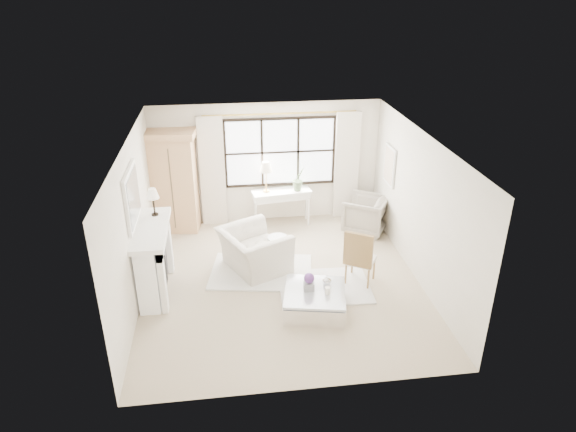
% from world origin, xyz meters
% --- Properties ---
extents(floor, '(5.50, 5.50, 0.00)m').
position_xyz_m(floor, '(0.00, 0.00, 0.00)').
color(floor, tan).
rests_on(floor, ground).
extents(ceiling, '(5.50, 5.50, 0.00)m').
position_xyz_m(ceiling, '(0.00, 0.00, 2.70)').
color(ceiling, silver).
rests_on(ceiling, ground).
extents(wall_back, '(5.00, 0.00, 5.00)m').
position_xyz_m(wall_back, '(0.00, 2.75, 1.35)').
color(wall_back, white).
rests_on(wall_back, ground).
extents(wall_front, '(5.00, 0.00, 5.00)m').
position_xyz_m(wall_front, '(0.00, -2.75, 1.35)').
color(wall_front, white).
rests_on(wall_front, ground).
extents(wall_left, '(0.00, 5.50, 5.50)m').
position_xyz_m(wall_left, '(-2.50, 0.00, 1.35)').
color(wall_left, beige).
rests_on(wall_left, ground).
extents(wall_right, '(0.00, 5.50, 5.50)m').
position_xyz_m(wall_right, '(2.50, 0.00, 1.35)').
color(wall_right, beige).
rests_on(wall_right, ground).
extents(window_pane, '(2.40, 0.02, 1.50)m').
position_xyz_m(window_pane, '(0.30, 2.73, 1.60)').
color(window_pane, white).
rests_on(window_pane, wall_back).
extents(window_frame, '(2.50, 0.04, 1.50)m').
position_xyz_m(window_frame, '(0.30, 2.72, 1.60)').
color(window_frame, black).
rests_on(window_frame, wall_back).
extents(curtain_rod, '(3.30, 0.04, 0.04)m').
position_xyz_m(curtain_rod, '(0.30, 2.67, 2.47)').
color(curtain_rod, '#B08D3D').
rests_on(curtain_rod, wall_back).
extents(curtain_left, '(0.55, 0.10, 2.47)m').
position_xyz_m(curtain_left, '(-1.20, 2.65, 1.24)').
color(curtain_left, beige).
rests_on(curtain_left, ground).
extents(curtain_right, '(0.55, 0.10, 2.47)m').
position_xyz_m(curtain_right, '(1.80, 2.65, 1.24)').
color(curtain_right, silver).
rests_on(curtain_right, ground).
extents(fireplace, '(0.58, 1.66, 1.26)m').
position_xyz_m(fireplace, '(-2.27, 0.00, 0.65)').
color(fireplace, white).
rests_on(fireplace, ground).
extents(mirror_frame, '(0.05, 1.15, 0.95)m').
position_xyz_m(mirror_frame, '(-2.47, 0.00, 1.84)').
color(mirror_frame, white).
rests_on(mirror_frame, wall_left).
extents(mirror_glass, '(0.02, 1.00, 0.80)m').
position_xyz_m(mirror_glass, '(-2.44, 0.00, 1.84)').
color(mirror_glass, '#B6BBC1').
rests_on(mirror_glass, wall_left).
extents(art_frame, '(0.04, 0.62, 0.82)m').
position_xyz_m(art_frame, '(2.47, 1.70, 1.55)').
color(art_frame, silver).
rests_on(art_frame, wall_right).
extents(art_canvas, '(0.01, 0.52, 0.72)m').
position_xyz_m(art_canvas, '(2.45, 1.70, 1.55)').
color(art_canvas, beige).
rests_on(art_canvas, wall_right).
extents(mantel_lamp, '(0.22, 0.22, 0.51)m').
position_xyz_m(mantel_lamp, '(-2.21, 0.49, 1.65)').
color(mantel_lamp, black).
rests_on(mantel_lamp, fireplace).
extents(armoire, '(1.19, 0.82, 2.24)m').
position_xyz_m(armoire, '(-2.06, 2.49, 1.14)').
color(armoire, tan).
rests_on(armoire, floor).
extents(console_table, '(1.35, 0.62, 0.80)m').
position_xyz_m(console_table, '(0.29, 2.43, 0.40)').
color(console_table, white).
rests_on(console_table, floor).
extents(console_lamp, '(0.28, 0.28, 0.69)m').
position_xyz_m(console_lamp, '(-0.05, 2.43, 1.36)').
color(console_lamp, '#A57A39').
rests_on(console_lamp, console_table).
extents(orchid_plant, '(0.37, 0.35, 0.52)m').
position_xyz_m(orchid_plant, '(0.67, 2.42, 1.06)').
color(orchid_plant, '#5A734D').
rests_on(orchid_plant, console_table).
extents(side_table, '(0.40, 0.40, 0.51)m').
position_xyz_m(side_table, '(0.02, 0.80, 0.33)').
color(side_table, white).
rests_on(side_table, floor).
extents(rug_left, '(2.09, 1.64, 0.03)m').
position_xyz_m(rug_left, '(-0.35, 0.36, 0.02)').
color(rug_left, white).
rests_on(rug_left, floor).
extents(rug_right, '(1.67, 1.28, 0.03)m').
position_xyz_m(rug_right, '(0.74, -0.30, 0.02)').
color(rug_right, silver).
rests_on(rug_right, floor).
extents(club_armchair, '(1.50, 1.58, 0.80)m').
position_xyz_m(club_armchair, '(-0.46, 0.51, 0.40)').
color(club_armchair, beige).
rests_on(club_armchair, floor).
extents(wingback_chair, '(1.18, 1.18, 0.79)m').
position_xyz_m(wingback_chair, '(2.06, 1.83, 0.40)').
color(wingback_chair, '#9E9585').
rests_on(wingback_chair, floor).
extents(french_chair, '(0.66, 0.66, 1.08)m').
position_xyz_m(french_chair, '(1.41, -0.22, 0.31)').
color(french_chair, olive).
rests_on(french_chair, floor).
extents(coffee_table, '(1.18, 1.18, 0.38)m').
position_xyz_m(coffee_table, '(0.44, -0.97, 0.18)').
color(coffee_table, white).
rests_on(coffee_table, floor).
extents(planter_box, '(0.19, 0.19, 0.13)m').
position_xyz_m(planter_box, '(0.35, -0.90, 0.44)').
color(planter_box, gray).
rests_on(planter_box, coffee_table).
extents(planter_flowers, '(0.18, 0.18, 0.18)m').
position_xyz_m(planter_flowers, '(0.35, -0.90, 0.60)').
color(planter_flowers, '#5D317C').
rests_on(planter_flowers, planter_box).
extents(pillar_candle, '(0.10, 0.10, 0.12)m').
position_xyz_m(pillar_candle, '(0.63, -1.06, 0.44)').
color(pillar_candle, white).
rests_on(pillar_candle, coffee_table).
extents(coffee_vase, '(0.19, 0.19, 0.16)m').
position_xyz_m(coffee_vase, '(0.68, -0.78, 0.46)').
color(coffee_vase, silver).
rests_on(coffee_vase, coffee_table).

